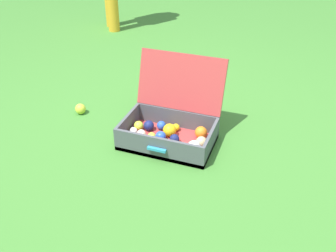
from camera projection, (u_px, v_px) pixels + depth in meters
name	position (u px, v px, depth m)	size (l,w,h in m)	color
ground_plane	(164.00, 136.00, 2.32)	(16.00, 16.00, 0.00)	#3D7A2D
open_suitcase	(171.00, 124.00, 2.24)	(0.54, 0.49, 0.48)	#B23838
stray_ball_on_grass	(80.00, 109.00, 2.54)	(0.07, 0.07, 0.07)	#CCDB38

